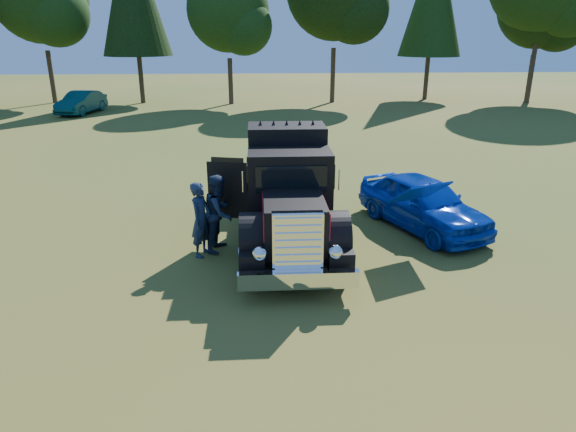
# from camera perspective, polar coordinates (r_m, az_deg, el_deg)

# --- Properties ---
(ground) EXTENTS (120.00, 120.00, 0.00)m
(ground) POSITION_cam_1_polar(r_m,az_deg,el_deg) (12.74, 5.90, -5.11)
(ground) COLOR #2C5218
(ground) RESTS_ON ground
(diamond_t_truck) EXTENTS (3.36, 7.16, 3.00)m
(diamond_t_truck) POSITION_cam_1_polar(r_m,az_deg,el_deg) (13.41, 0.04, 2.16)
(diamond_t_truck) COLOR black
(diamond_t_truck) RESTS_ON ground
(hotrod_coupe) EXTENTS (3.35, 4.78, 1.89)m
(hotrod_coupe) POSITION_cam_1_polar(r_m,az_deg,el_deg) (15.09, 14.74, 1.46)
(hotrod_coupe) COLOR #0734A5
(hotrod_coupe) RESTS_ON ground
(spectator_near) EXTENTS (0.68, 0.81, 1.91)m
(spectator_near) POSITION_cam_1_polar(r_m,az_deg,el_deg) (12.90, -9.64, -0.39)
(spectator_near) COLOR #1C2743
(spectator_near) RESTS_ON ground
(spectator_far) EXTENTS (0.98, 1.13, 1.99)m
(spectator_far) POSITION_cam_1_polar(r_m,az_deg,el_deg) (13.17, -7.64, 0.35)
(spectator_far) COLOR #1B2540
(spectator_far) RESTS_ON ground
(distant_teal_car) EXTENTS (2.47, 4.77, 1.50)m
(distant_teal_car) POSITION_cam_1_polar(r_m,az_deg,el_deg) (38.70, -21.99, 11.62)
(distant_teal_car) COLOR #0A3F39
(distant_teal_car) RESTS_ON ground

